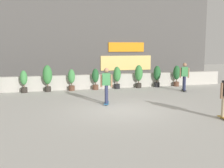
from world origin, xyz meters
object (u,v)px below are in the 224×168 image
potted_plant_7 (157,75)px  skater_far_right (106,84)px  potted_plant_5 (117,76)px  potted_plant_4 (95,78)px  potted_plant_2 (47,76)px  potted_plant_3 (72,79)px  skater_far_left (184,76)px  potted_plant_8 (177,74)px  potted_plant_6 (139,75)px  potted_plant_1 (24,80)px

potted_plant_7 → skater_far_right: skater_far_right is taller
potted_plant_5 → skater_far_right: bearing=-112.3°
potted_plant_4 → potted_plant_7: 4.13m
potted_plant_2 → potted_plant_3: potted_plant_2 is taller
potted_plant_3 → skater_far_right: 4.48m
potted_plant_7 → skater_far_left: bearing=-66.5°
potted_plant_3 → potted_plant_8: bearing=0.0°
potted_plant_4 → skater_far_right: size_ratio=0.77×
potted_plant_6 → potted_plant_7: bearing=0.0°
potted_plant_1 → potted_plant_4: 4.22m
potted_plant_2 → skater_far_left: bearing=-14.1°
potted_plant_1 → skater_far_left: (9.21, -1.98, 0.22)m
potted_plant_3 → potted_plant_7: potted_plant_7 is taller
potted_plant_3 → potted_plant_5: (2.87, 0.00, 0.07)m
potted_plant_6 → skater_far_left: 2.92m
skater_far_right → skater_far_left: size_ratio=1.00×
potted_plant_2 → potted_plant_3: 1.42m
potted_plant_7 → potted_plant_4: bearing=180.0°
potted_plant_1 → potted_plant_6: size_ratio=0.88×
potted_plant_3 → potted_plant_6: potted_plant_6 is taller
potted_plant_2 → potted_plant_6: 5.73m
skater_far_right → skater_far_left: bearing=23.7°
potted_plant_2 → potted_plant_5: 4.28m
potted_plant_5 → skater_far_right: 4.70m
potted_plant_4 → skater_far_right: 4.36m
potted_plant_3 → skater_far_right: skater_far_right is taller
potted_plant_1 → potted_plant_6: potted_plant_6 is taller
potted_plant_6 → potted_plant_3: bearing=180.0°
potted_plant_7 → skater_far_left: size_ratio=0.83×
skater_far_left → potted_plant_7: bearing=113.5°
potted_plant_2 → potted_plant_7: (7.01, 0.00, -0.12)m
skater_far_right → potted_plant_3: bearing=104.0°
potted_plant_4 → potted_plant_7: potted_plant_7 is taller
potted_plant_4 → potted_plant_8: (5.55, -0.00, 0.07)m
potted_plant_1 → potted_plant_4: size_ratio=0.99×
potted_plant_2 → skater_far_left: 8.12m
potted_plant_5 → potted_plant_6: bearing=0.0°
skater_far_right → skater_far_left: 5.88m
skater_far_right → potted_plant_4: bearing=84.9°
potted_plant_3 → potted_plant_7: bearing=0.0°
potted_plant_2 → potted_plant_7: size_ratio=1.12×
potted_plant_2 → potted_plant_4: 2.89m
potted_plant_1 → potted_plant_3: size_ratio=0.99×
potted_plant_1 → potted_plant_7: (8.35, -0.00, 0.09)m
potted_plant_5 → potted_plant_6: potted_plant_6 is taller
potted_plant_7 → potted_plant_5: bearing=180.0°
potted_plant_4 → potted_plant_6: 2.85m
potted_plant_2 → skater_far_right: size_ratio=0.93×
skater_far_right → potted_plant_5: bearing=67.7°
potted_plant_2 → potted_plant_4: bearing=0.0°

